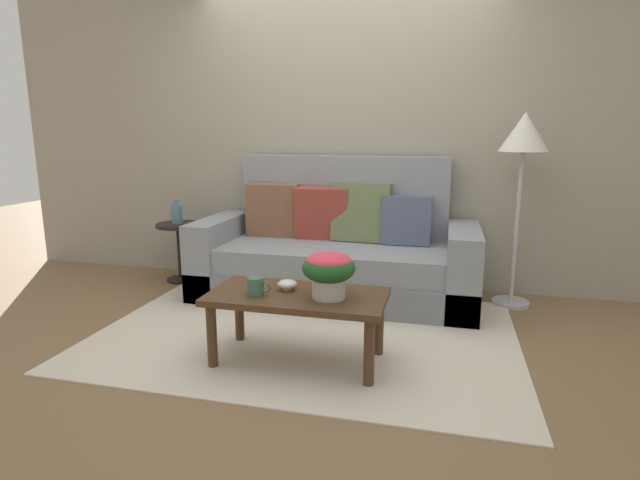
{
  "coord_description": "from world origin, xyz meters",
  "views": [
    {
      "loc": [
        0.86,
        -3.07,
        1.32
      ],
      "look_at": [
        0.05,
        0.16,
        0.61
      ],
      "focal_mm": 28.2,
      "sensor_mm": 36.0,
      "label": 1
    }
  ],
  "objects_px": {
    "coffee_table": "(297,304)",
    "table_vase": "(177,214)",
    "couch": "(336,255)",
    "floor_lamp": "(523,145)",
    "coffee_mug": "(256,286)",
    "side_table": "(179,241)",
    "potted_plant": "(329,270)",
    "snack_bowl": "(287,284)"
  },
  "relations": [
    {
      "from": "couch",
      "to": "table_vase",
      "type": "relative_size",
      "value": 10.56
    },
    {
      "from": "couch",
      "to": "floor_lamp",
      "type": "bearing_deg",
      "value": 4.53
    },
    {
      "from": "couch",
      "to": "coffee_mug",
      "type": "distance_m",
      "value": 1.36
    },
    {
      "from": "floor_lamp",
      "to": "table_vase",
      "type": "bearing_deg",
      "value": -179.27
    },
    {
      "from": "side_table",
      "to": "potted_plant",
      "type": "relative_size",
      "value": 1.79
    },
    {
      "from": "side_table",
      "to": "coffee_mug",
      "type": "distance_m",
      "value": 1.91
    },
    {
      "from": "side_table",
      "to": "floor_lamp",
      "type": "relative_size",
      "value": 0.36
    },
    {
      "from": "coffee_mug",
      "to": "floor_lamp",
      "type": "bearing_deg",
      "value": 43.01
    },
    {
      "from": "floor_lamp",
      "to": "potted_plant",
      "type": "distance_m",
      "value": 1.92
    },
    {
      "from": "coffee_table",
      "to": "table_vase",
      "type": "xyz_separation_m",
      "value": [
        -1.51,
        1.33,
        0.26
      ]
    },
    {
      "from": "side_table",
      "to": "coffee_table",
      "type": "bearing_deg",
      "value": -41.43
    },
    {
      "from": "side_table",
      "to": "snack_bowl",
      "type": "distance_m",
      "value": 1.91
    },
    {
      "from": "couch",
      "to": "floor_lamp",
      "type": "xyz_separation_m",
      "value": [
        1.38,
        0.11,
        0.88
      ]
    },
    {
      "from": "coffee_mug",
      "to": "side_table",
      "type": "bearing_deg",
      "value": 132.32
    },
    {
      "from": "coffee_mug",
      "to": "coffee_table",
      "type": "bearing_deg",
      "value": 20.81
    },
    {
      "from": "floor_lamp",
      "to": "coffee_mug",
      "type": "bearing_deg",
      "value": -136.99
    },
    {
      "from": "snack_bowl",
      "to": "coffee_mug",
      "type": "bearing_deg",
      "value": -136.79
    },
    {
      "from": "coffee_table",
      "to": "couch",
      "type": "bearing_deg",
      "value": 91.99
    },
    {
      "from": "couch",
      "to": "side_table",
      "type": "distance_m",
      "value": 1.46
    },
    {
      "from": "potted_plant",
      "to": "coffee_mug",
      "type": "bearing_deg",
      "value": -172.44
    },
    {
      "from": "floor_lamp",
      "to": "table_vase",
      "type": "distance_m",
      "value": 2.92
    },
    {
      "from": "coffee_table",
      "to": "coffee_mug",
      "type": "bearing_deg",
      "value": -159.19
    },
    {
      "from": "potted_plant",
      "to": "coffee_mug",
      "type": "distance_m",
      "value": 0.43
    },
    {
      "from": "coffee_table",
      "to": "table_vase",
      "type": "relative_size",
      "value": 4.82
    },
    {
      "from": "coffee_table",
      "to": "potted_plant",
      "type": "bearing_deg",
      "value": -8.53
    },
    {
      "from": "coffee_table",
      "to": "potted_plant",
      "type": "xyz_separation_m",
      "value": [
        0.19,
        -0.03,
        0.23
      ]
    },
    {
      "from": "side_table",
      "to": "floor_lamp",
      "type": "distance_m",
      "value": 2.97
    },
    {
      "from": "table_vase",
      "to": "coffee_table",
      "type": "bearing_deg",
      "value": -41.34
    },
    {
      "from": "couch",
      "to": "snack_bowl",
      "type": "bearing_deg",
      "value": -91.55
    },
    {
      "from": "coffee_table",
      "to": "snack_bowl",
      "type": "distance_m",
      "value": 0.13
    },
    {
      "from": "couch",
      "to": "coffee_mug",
      "type": "bearing_deg",
      "value": -97.44
    },
    {
      "from": "floor_lamp",
      "to": "snack_bowl",
      "type": "distance_m",
      "value": 2.08
    },
    {
      "from": "side_table",
      "to": "table_vase",
      "type": "height_order",
      "value": "table_vase"
    },
    {
      "from": "coffee_table",
      "to": "floor_lamp",
      "type": "height_order",
      "value": "floor_lamp"
    },
    {
      "from": "potted_plant",
      "to": "table_vase",
      "type": "xyz_separation_m",
      "value": [
        -1.7,
        1.36,
        0.04
      ]
    },
    {
      "from": "floor_lamp",
      "to": "snack_bowl",
      "type": "height_order",
      "value": "floor_lamp"
    },
    {
      "from": "couch",
      "to": "potted_plant",
      "type": "height_order",
      "value": "couch"
    },
    {
      "from": "floor_lamp",
      "to": "potted_plant",
      "type": "xyz_separation_m",
      "value": [
        -1.14,
        -1.4,
        -0.65
      ]
    },
    {
      "from": "coffee_table",
      "to": "side_table",
      "type": "xyz_separation_m",
      "value": [
        -1.5,
        1.32,
        0.01
      ]
    },
    {
      "from": "coffee_table",
      "to": "table_vase",
      "type": "bearing_deg",
      "value": 138.66
    },
    {
      "from": "couch",
      "to": "side_table",
      "type": "bearing_deg",
      "value": 177.41
    },
    {
      "from": "couch",
      "to": "potted_plant",
      "type": "bearing_deg",
      "value": -79.64
    }
  ]
}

